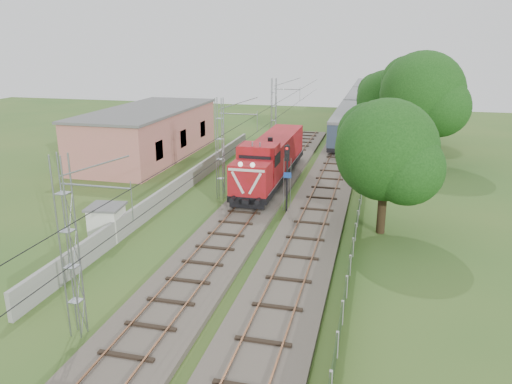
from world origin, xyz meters
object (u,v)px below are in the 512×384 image
(locomotive, at_px, (271,159))
(signal_post, at_px, (287,166))
(coach_rake, at_px, (356,102))
(relay_hut, at_px, (107,222))

(locomotive, distance_m, signal_post, 7.94)
(coach_rake, relative_size, relay_hut, 26.08)
(coach_rake, distance_m, signal_post, 49.57)
(locomotive, bearing_deg, signal_post, -69.39)
(locomotive, xyz_separation_m, signal_post, (2.76, -7.34, 1.26))
(locomotive, bearing_deg, relay_hut, -116.18)
(signal_post, relative_size, relay_hut, 2.12)
(locomotive, distance_m, coach_rake, 42.47)
(coach_rake, bearing_deg, relay_hut, -102.23)
(signal_post, height_order, relay_hut, signal_post)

